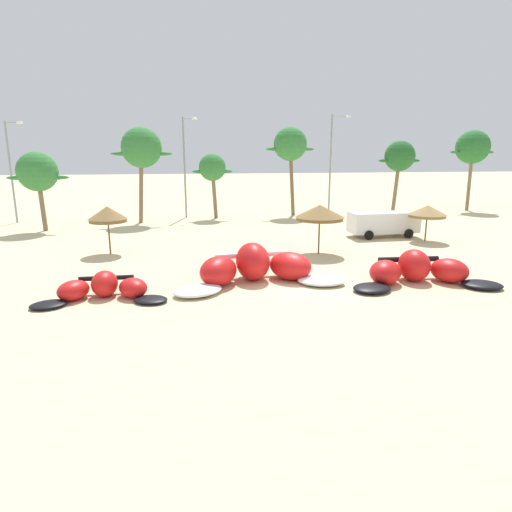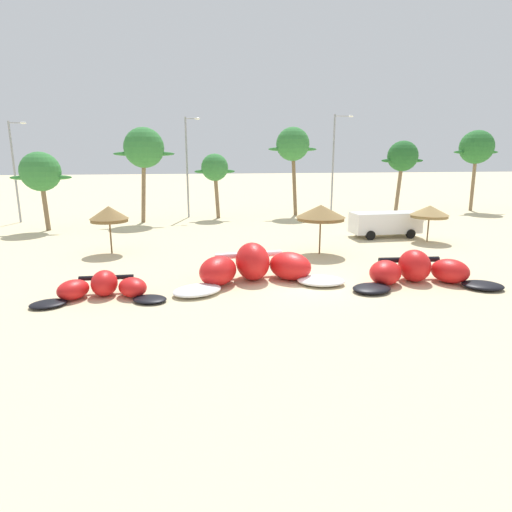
% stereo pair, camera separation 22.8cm
% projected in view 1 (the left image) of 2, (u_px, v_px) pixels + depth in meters
% --- Properties ---
extents(ground_plane, '(260.00, 260.00, 0.00)m').
position_uv_depth(ground_plane, '(307.00, 284.00, 20.37)').
color(ground_plane, beige).
extents(kite_far_left, '(5.74, 2.70, 1.12)m').
position_uv_depth(kite_far_left, '(104.00, 289.00, 18.26)').
color(kite_far_left, black).
rests_on(kite_far_left, ground).
extents(kite_left, '(8.49, 4.26, 1.84)m').
position_uv_depth(kite_left, '(255.00, 268.00, 20.56)').
color(kite_left, white).
rests_on(kite_left, ground).
extents(kite_left_of_center, '(7.40, 3.68, 1.54)m').
position_uv_depth(kite_left_of_center, '(417.00, 271.00, 20.45)').
color(kite_left_of_center, black).
rests_on(kite_left_of_center, ground).
extents(beach_umbrella_near_van, '(2.35, 2.35, 2.96)m').
position_uv_depth(beach_umbrella_near_van, '(107.00, 214.00, 26.12)').
color(beach_umbrella_near_van, brown).
rests_on(beach_umbrella_near_van, ground).
extents(beach_umbrella_middle, '(3.01, 3.01, 3.05)m').
position_uv_depth(beach_umbrella_middle, '(320.00, 212.00, 26.15)').
color(beach_umbrella_middle, brown).
rests_on(beach_umbrella_middle, ground).
extents(beach_umbrella_near_palms, '(2.64, 2.64, 2.57)m').
position_uv_depth(beach_umbrella_near_palms, '(428.00, 211.00, 30.12)').
color(beach_umbrella_near_palms, brown).
rests_on(beach_umbrella_near_palms, ground).
extents(parked_van, '(5.12, 2.18, 1.84)m').
position_uv_depth(parked_van, '(382.00, 222.00, 32.10)').
color(parked_van, white).
rests_on(parked_van, ground).
extents(palm_leftmost, '(4.66, 3.11, 6.29)m').
position_uv_depth(palm_leftmost, '(37.00, 172.00, 33.80)').
color(palm_leftmost, '#7F6647').
rests_on(palm_leftmost, ground).
extents(palm_left, '(5.31, 3.54, 8.43)m').
position_uv_depth(palm_left, '(141.00, 148.00, 37.77)').
color(palm_left, '#7F6647').
rests_on(palm_left, ground).
extents(palm_left_of_gap, '(3.86, 2.57, 6.17)m').
position_uv_depth(palm_left_of_gap, '(212.00, 168.00, 40.82)').
color(palm_left_of_gap, '#7F6647').
rests_on(palm_left_of_gap, ground).
extents(palm_center_left, '(4.94, 3.29, 8.73)m').
position_uv_depth(palm_center_left, '(290.00, 145.00, 42.41)').
color(palm_center_left, brown).
rests_on(palm_center_left, ground).
extents(palm_center_right, '(4.40, 2.93, 7.40)m').
position_uv_depth(palm_center_right, '(400.00, 157.00, 41.95)').
color(palm_center_right, '#7F6647').
rests_on(palm_center_right, ground).
extents(palm_right_of_gap, '(5.34, 3.56, 8.65)m').
position_uv_depth(palm_right_of_gap, '(473.00, 148.00, 46.40)').
color(palm_right_of_gap, '#7F6647').
rests_on(palm_right_of_gap, ground).
extents(lamppost_west, '(1.56, 0.24, 8.92)m').
position_uv_depth(lamppost_west, '(12.00, 167.00, 38.01)').
color(lamppost_west, gray).
rests_on(lamppost_west, ground).
extents(lamppost_west_center, '(1.48, 0.24, 9.54)m').
position_uv_depth(lamppost_west_center, '(185.00, 163.00, 41.33)').
color(lamppost_west_center, gray).
rests_on(lamppost_west_center, ground).
extents(lamppost_east_center, '(2.05, 0.24, 9.96)m').
position_uv_depth(lamppost_east_center, '(332.00, 160.00, 43.58)').
color(lamppost_east_center, gray).
rests_on(lamppost_east_center, ground).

